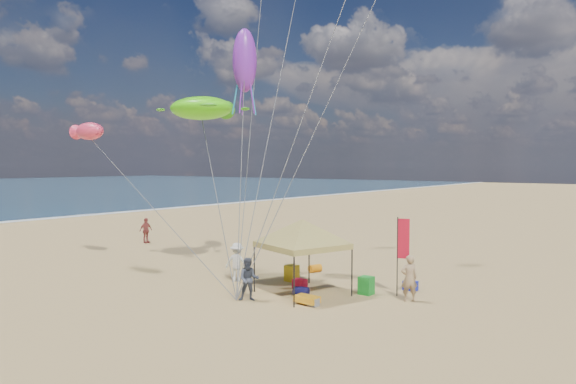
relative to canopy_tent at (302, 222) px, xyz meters
The scene contains 18 objects.
ground 4.14m from the canopy_tent, 105.02° to the right, with size 280.00×280.00×0.00m, color tan.
canopy_tent is the anchor object (origin of this frame).
feather_flag 3.92m from the canopy_tent, 32.40° to the left, with size 0.45×0.18×3.08m.
cooler_red 2.82m from the canopy_tent, 132.12° to the left, with size 0.54×0.38×0.38m, color red.
cooler_blue 5.19m from the canopy_tent, 45.87° to the left, with size 0.54×0.38×0.38m, color #1520AF.
bag_navy 2.69m from the canopy_tent, 61.88° to the right, with size 0.36×0.36×0.60m, color #0E0D3C.
bag_orange 5.04m from the canopy_tent, 117.93° to the left, with size 0.36×0.36×0.60m, color orange.
chair_green 3.55m from the canopy_tent, 36.99° to the left, with size 0.50×0.50×0.70m, color #188725.
chair_yellow 3.43m from the canopy_tent, 137.38° to the left, with size 0.50×0.50×0.70m, color gold.
crate_grey 3.24m from the canopy_tent, 40.72° to the right, with size 0.34×0.30×0.28m, color gray.
beach_cart 3.07m from the canopy_tent, 47.60° to the right, with size 0.90×0.50×0.24m, color #F7A41B.
person_near_a 4.55m from the canopy_tent, 22.35° to the left, with size 0.63×0.42×1.74m, color tan.
person_near_b 3.04m from the canopy_tent, 116.21° to the right, with size 0.79×0.61×1.62m, color #3B4151.
person_near_c 4.08m from the canopy_tent, behind, with size 1.10×0.63×1.70m, color silver.
person_far_a 16.77m from the canopy_tent, 163.75° to the left, with size 0.96×0.40×1.64m, color #9C3F3C.
turtle_kite 7.61m from the canopy_tent, behind, with size 3.14×2.51×1.05m, color #4EEF0C.
fish_kite 12.35m from the canopy_tent, behind, with size 1.93×0.97×0.86m, color #FA365B.
squid_kite 8.94m from the canopy_tent, 156.92° to the left, with size 1.15×1.15×2.99m, color purple.
Camera 1 is at (12.72, -13.51, 5.09)m, focal length 32.54 mm.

